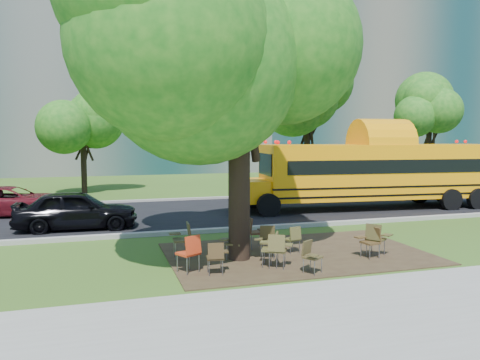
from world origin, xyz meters
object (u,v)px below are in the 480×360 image
object	(u,v)px
chair_1	(216,255)
chair_7	(376,236)
chair_9	(235,240)
chair_0	(190,250)
bg_car_red	(12,201)
chair_8	(184,236)
chair_2	(273,246)
chair_6	(371,239)
black_car	(77,210)
chair_5	(310,254)
chair_11	(293,237)
main_tree	(239,22)
chair_4	(278,247)
chair_3	(267,238)
chair_10	(254,230)
school_bus	(377,172)

from	to	relation	value
chair_1	chair_7	size ratio (longest dim) A/B	0.88
chair_9	chair_0	bearing A→B (deg)	71.84
bg_car_red	chair_8	bearing A→B (deg)	-140.33
chair_2	chair_6	bearing A→B (deg)	-62.15
chair_7	black_car	bearing A→B (deg)	-164.10
chair_0	chair_6	xyz separation A→B (m)	(4.83, -0.00, -0.06)
chair_1	bg_car_red	world-z (taller)	bg_car_red
chair_1	chair_5	xyz separation A→B (m)	(2.14, -0.51, -0.01)
chair_5	chair_11	distance (m)	1.90
main_tree	chair_11	world-z (taller)	main_tree
chair_4	chair_9	bearing A→B (deg)	149.53
chair_1	chair_3	bearing A→B (deg)	41.75
chair_3	chair_4	xyz separation A→B (m)	(-0.09, -1.08, 0.01)
chair_4	chair_6	bearing A→B (deg)	33.45
chair_9	chair_4	bearing A→B (deg)	159.47
chair_0	chair_9	bearing A→B (deg)	5.64
main_tree	bg_car_red	size ratio (longest dim) A/B	2.21
chair_4	chair_9	distance (m)	1.41
chair_4	chair_11	xyz separation A→B (m)	(0.96, 1.30, -0.07)
chair_4	chair_10	bearing A→B (deg)	115.10
school_bus	chair_2	distance (m)	10.94
chair_6	chair_9	distance (m)	3.60
chair_10	chair_4	bearing A→B (deg)	-2.91
chair_9	school_bus	bearing A→B (deg)	-104.75
chair_5	chair_11	bearing A→B (deg)	-133.43
bg_car_red	chair_5	bearing A→B (deg)	-136.47
chair_3	black_car	world-z (taller)	black_car
main_tree	black_car	xyz separation A→B (m)	(-4.25, 5.43, -5.38)
chair_5	chair_6	world-z (taller)	chair_6
chair_8	chair_4	bearing A→B (deg)	-128.16
chair_5	chair_7	distance (m)	2.53
school_bus	chair_11	xyz separation A→B (m)	(-6.82, -6.48, -1.18)
chair_1	chair_11	world-z (taller)	chair_1
school_bus	chair_5	distance (m)	11.08
chair_2	chair_5	size ratio (longest dim) A/B	1.12
chair_4	chair_10	xyz separation A→B (m)	(0.09, 2.13, 0.02)
chair_9	chair_11	size ratio (longest dim) A/B	1.11
chair_1	chair_9	world-z (taller)	chair_9
chair_0	black_car	distance (m)	6.89
black_car	chair_2	bearing A→B (deg)	-140.41
chair_0	chair_2	distance (m)	2.04
chair_0	chair_3	bearing A→B (deg)	-8.43
chair_10	chair_11	distance (m)	1.20
school_bus	chair_4	distance (m)	11.06
chair_1	chair_2	xyz separation A→B (m)	(1.50, 0.28, 0.05)
chair_1	black_car	distance (m)	7.43
main_tree	chair_2	distance (m)	5.64
chair_0	chair_3	size ratio (longest dim) A/B	1.08
chair_11	school_bus	bearing A→B (deg)	29.46
main_tree	chair_7	xyz separation A→B (m)	(3.58, -0.79, -5.52)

